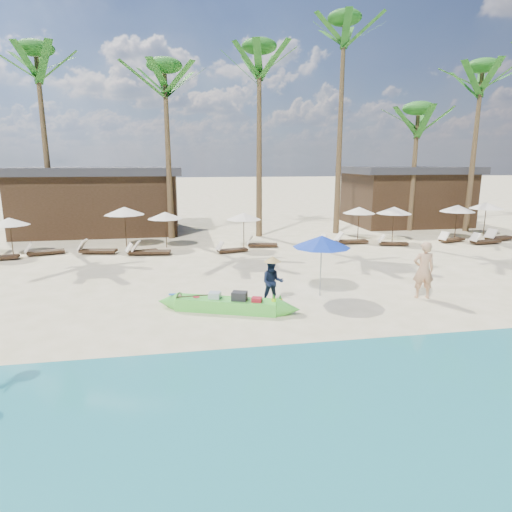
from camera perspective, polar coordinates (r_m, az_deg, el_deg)
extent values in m
plane|color=#FCE6BA|center=(13.68, 2.00, -7.51)|extent=(240.00, 240.00, 0.00)
cube|color=tan|center=(9.29, 8.64, -17.86)|extent=(240.00, 4.50, 0.01)
cube|color=#51D541|center=(13.74, -3.90, -6.57)|extent=(3.29, 1.76, 0.39)
cube|color=white|center=(13.74, -3.90, -6.49)|extent=(2.80, 1.43, 0.18)
cube|color=#262628|center=(13.56, -2.22, -5.53)|extent=(0.56, 0.50, 0.36)
cube|color=silver|center=(13.81, -5.52, -5.39)|extent=(0.44, 0.41, 0.29)
cube|color=red|center=(13.43, 0.10, -6.01)|extent=(0.38, 0.35, 0.23)
cylinder|color=red|center=(14.02, -7.96, -5.61)|extent=(0.23, 0.23, 0.09)
cylinder|color=#262628|center=(14.01, -9.09, -5.68)|extent=(0.21, 0.21, 0.08)
sphere|color=tan|center=(14.14, -10.22, -5.33)|extent=(0.19, 0.19, 0.19)
cylinder|color=#FFF820|center=(13.48, 2.37, -6.03)|extent=(0.14, 0.14, 0.19)
cylinder|color=#FFF820|center=(13.46, 3.24, -6.08)|extent=(0.14, 0.14, 0.19)
imported|color=tan|center=(15.89, 21.44, -1.75)|extent=(0.82, 0.62, 2.01)
imported|color=#121B33|center=(14.16, 2.20, -3.55)|extent=(0.82, 0.69, 1.53)
cylinder|color=#99999E|center=(15.21, 8.64, -1.43)|extent=(0.05, 0.05, 2.11)
cone|color=#1335B5|center=(15.02, 8.75, 1.94)|extent=(2.02, 2.02, 0.41)
cylinder|color=#352215|center=(24.73, -29.83, 2.15)|extent=(0.05, 0.05, 1.89)
cone|color=white|center=(24.62, -30.04, 4.01)|extent=(1.89, 1.89, 0.38)
cube|color=#352215|center=(24.34, -26.21, 0.49)|extent=(1.84, 1.06, 0.12)
cube|color=white|center=(24.29, -28.10, 1.02)|extent=(0.54, 0.66, 0.51)
cylinder|color=#352215|center=(24.76, -17.02, 3.62)|extent=(0.05, 0.05, 2.18)
cone|color=white|center=(24.65, -17.16, 5.78)|extent=(2.18, 2.18, 0.44)
cube|color=#352215|center=(23.53, -20.28, 0.65)|extent=(1.91, 0.91, 0.13)
cube|color=white|center=(23.77, -22.17, 1.41)|extent=(0.51, 0.66, 0.54)
cube|color=#352215|center=(22.82, -14.89, 0.60)|extent=(1.63, 0.95, 0.11)
cube|color=white|center=(22.63, -16.61, 1.11)|extent=(0.48, 0.58, 0.45)
cylinder|color=#352215|center=(24.16, -11.92, 3.37)|extent=(0.05, 0.05, 1.92)
cone|color=white|center=(24.05, -12.01, 5.31)|extent=(1.92, 1.92, 0.38)
cube|color=#352215|center=(22.44, -13.68, 0.53)|extent=(1.88, 0.80, 0.13)
cube|color=white|center=(22.54, -15.73, 1.30)|extent=(0.48, 0.64, 0.53)
cylinder|color=#352215|center=(23.42, -1.64, 3.35)|extent=(0.05, 0.05, 1.91)
cone|color=white|center=(23.31, -1.65, 5.34)|extent=(1.91, 1.91, 0.38)
cube|color=#352215|center=(22.44, -3.16, 0.81)|extent=(1.64, 0.87, 0.11)
cube|color=white|center=(22.16, -4.84, 1.36)|extent=(0.46, 0.58, 0.46)
cube|color=#352215|center=(23.81, 0.90, 1.52)|extent=(1.68, 0.77, 0.11)
cube|color=white|center=(23.75, -0.83, 2.19)|extent=(0.44, 0.57, 0.47)
cylinder|color=#352215|center=(26.67, 13.49, 4.17)|extent=(0.05, 0.05, 1.95)
cone|color=white|center=(26.57, 13.58, 5.96)|extent=(1.95, 1.95, 0.39)
cube|color=#352215|center=(24.85, 10.24, 1.78)|extent=(1.69, 0.80, 0.11)
cube|color=white|center=(24.45, 8.82, 2.34)|extent=(0.45, 0.58, 0.47)
cube|color=#352215|center=(25.40, 12.68, 1.94)|extent=(1.81, 0.67, 0.13)
cube|color=white|center=(25.10, 11.02, 2.62)|extent=(0.43, 0.60, 0.52)
cylinder|color=#352215|center=(26.52, 17.82, 3.96)|extent=(0.05, 0.05, 2.03)
cone|color=white|center=(26.41, 17.94, 5.83)|extent=(2.03, 2.03, 0.41)
cube|color=#352215|center=(25.45, 17.89, 1.61)|extent=(1.63, 0.92, 0.11)
cube|color=white|center=(25.27, 16.41, 2.27)|extent=(0.48, 0.58, 0.45)
cylinder|color=#352215|center=(28.73, 25.11, 4.02)|extent=(0.05, 0.05, 2.06)
cone|color=white|center=(28.63, 25.28, 5.77)|extent=(2.06, 2.06, 0.41)
cube|color=#352215|center=(27.85, 24.67, 1.99)|extent=(1.74, 0.99, 0.12)
cube|color=white|center=(27.24, 23.75, 2.48)|extent=(0.51, 0.62, 0.48)
cube|color=#352215|center=(28.06, 28.29, 1.71)|extent=(1.73, 0.67, 0.12)
cube|color=white|center=(27.52, 27.19, 2.27)|extent=(0.42, 0.58, 0.50)
cylinder|color=#352215|center=(31.06, 28.21, 4.30)|extent=(0.05, 0.05, 2.09)
cone|color=white|center=(30.97, 28.38, 5.95)|extent=(2.09, 2.09, 0.42)
cube|color=#352215|center=(29.67, 29.73, 2.10)|extent=(1.98, 1.08, 0.13)
cube|color=white|center=(28.95, 28.84, 2.64)|extent=(0.57, 0.70, 0.55)
cone|color=brown|center=(28.74, -26.25, 12.78)|extent=(0.40, 0.40, 10.89)
ellipsoid|color=#236719|center=(29.39, -27.36, 23.40)|extent=(2.08, 2.08, 0.88)
cone|color=brown|center=(26.86, -11.63, 13.02)|extent=(0.40, 0.40, 10.08)
ellipsoid|color=#236719|center=(27.39, -12.13, 23.60)|extent=(2.08, 2.08, 0.88)
cone|color=brown|center=(27.04, 0.42, 14.51)|extent=(0.40, 0.40, 11.26)
ellipsoid|color=#236719|center=(27.81, 0.44, 26.19)|extent=(2.08, 2.08, 0.88)
cone|color=brown|center=(28.85, 11.13, 16.05)|extent=(0.40, 0.40, 13.16)
ellipsoid|color=#236719|center=(30.01, 11.73, 28.68)|extent=(2.08, 2.08, 0.88)
cone|color=brown|center=(31.22, 20.29, 10.57)|extent=(0.40, 0.40, 8.07)
ellipsoid|color=#236719|center=(31.40, 20.87, 17.93)|extent=(2.08, 2.08, 0.88)
cone|color=brown|center=(32.55, 27.04, 12.30)|extent=(0.40, 0.40, 10.64)
ellipsoid|color=#236719|center=(33.08, 28.02, 21.50)|extent=(2.08, 2.08, 0.88)
cube|color=#352215|center=(30.67, -19.96, 6.56)|extent=(10.00, 6.00, 3.80)
cube|color=#2D2D33|center=(30.55, -20.26, 10.57)|extent=(10.80, 6.60, 0.50)
cube|color=#352215|center=(34.49, 19.24, 7.19)|extent=(8.00, 6.00, 3.80)
cube|color=#2D2D33|center=(34.39, 19.50, 10.75)|extent=(8.80, 6.60, 0.50)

